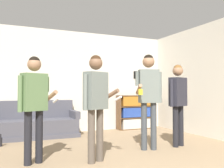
% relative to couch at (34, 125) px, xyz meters
% --- Properties ---
extents(wall_back, '(7.84, 0.08, 2.70)m').
position_rel_couch_xyz_m(wall_back, '(1.02, 0.42, 1.07)').
color(wall_back, silver).
rests_on(wall_back, ground_plane).
extents(wall_right, '(0.06, 7.02, 2.70)m').
position_rel_couch_xyz_m(wall_right, '(3.77, -1.92, 1.07)').
color(wall_right, silver).
rests_on(wall_right, ground_plane).
extents(couch, '(2.04, 0.80, 0.86)m').
position_rel_couch_xyz_m(couch, '(0.00, 0.00, 0.00)').
color(couch, '#4C4C56').
rests_on(couch, ground_plane).
extents(bookshelf, '(1.07, 0.30, 0.97)m').
position_rel_couch_xyz_m(bookshelf, '(2.83, 0.20, 0.20)').
color(bookshelf, brown).
rests_on(bookshelf, ground_plane).
extents(person_player_foreground_left, '(0.57, 0.40, 1.61)m').
position_rel_couch_xyz_m(person_player_foreground_left, '(-0.25, -2.24, 0.70)').
color(person_player_foreground_left, black).
rests_on(person_player_foreground_left, ground_plane).
extents(person_player_foreground_center, '(0.58, 0.39, 1.64)m').
position_rel_couch_xyz_m(person_player_foreground_center, '(0.63, -2.53, 0.72)').
color(person_player_foreground_center, brown).
rests_on(person_player_foreground_center, ground_plane).
extents(person_watcher_holding_cup, '(0.57, 0.40, 1.77)m').
position_rel_couch_xyz_m(person_watcher_holding_cup, '(1.81, -2.17, 0.82)').
color(person_watcher_holding_cup, '#3D4247').
rests_on(person_watcher_holding_cup, ground_plane).
extents(person_spectator_near_bookshelf, '(0.48, 0.30, 1.61)m').
position_rel_couch_xyz_m(person_spectator_near_bookshelf, '(2.50, -2.15, 0.70)').
color(person_spectator_near_bookshelf, black).
rests_on(person_spectator_near_bookshelf, ground_plane).
extents(bottle_on_floor, '(0.07, 0.07, 0.24)m').
position_rel_couch_xyz_m(bottle_on_floor, '(-0.71, -0.75, -0.19)').
color(bottle_on_floor, black).
rests_on(bottle_on_floor, ground_plane).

